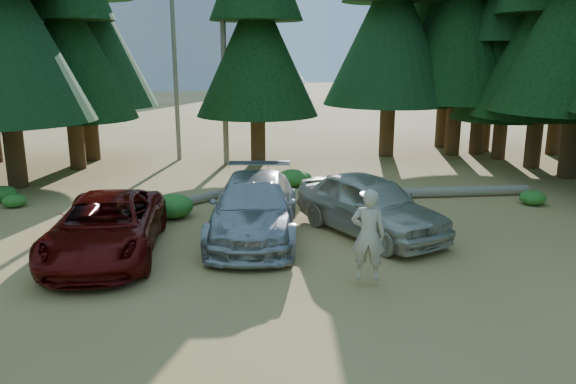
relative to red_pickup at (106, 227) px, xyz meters
name	(u,v)px	position (x,y,z in m)	size (l,w,h in m)	color
ground	(271,306)	(3.34, -3.65, -0.72)	(160.00, 160.00, 0.00)	olive
forest_belt_north	(208,162)	(3.34, 11.35, -0.72)	(36.00, 7.00, 22.00)	black
snag_front	(223,22)	(4.14, 10.85, 5.28)	(0.24, 0.24, 12.00)	gray
snag_back	(174,47)	(2.14, 12.35, 4.28)	(0.20, 0.20, 10.00)	gray
mountain_peak	(151,2)	(0.75, 84.59, 11.98)	(48.00, 50.00, 28.00)	#989AA1
red_pickup	(106,227)	(0.00, 0.00, 0.00)	(2.40, 5.19, 1.44)	#5B0A07
silver_minivan_center	(254,207)	(3.72, 0.66, 0.08)	(2.24, 5.50, 1.60)	#A9ACB1
silver_minivan_right	(370,205)	(6.78, 0.16, 0.10)	(1.93, 4.81, 1.64)	beige
frisbee_player	(368,234)	(5.49, -3.12, 0.41)	(0.83, 0.69, 1.95)	beige
log_left	(223,193)	(3.35, 5.00, -0.57)	(0.30, 0.30, 4.18)	gray
log_mid	(323,181)	(7.21, 6.17, -0.59)	(0.26, 0.26, 3.12)	gray
log_right	(453,192)	(11.00, 3.35, -0.55)	(0.34, 0.34, 5.33)	gray
shrub_far_left	(2,194)	(-3.83, 6.03, -0.46)	(0.94, 0.94, 0.51)	#287122
shrub_left	(14,201)	(-3.28, 5.20, -0.52)	(0.74, 0.74, 0.41)	#287122
shrub_center_left	(172,206)	(1.60, 2.92, -0.37)	(1.27, 1.27, 0.70)	#287122
shrub_center_right	(292,178)	(6.01, 6.07, -0.41)	(1.12, 1.12, 0.61)	#287122
shrub_right	(248,194)	(4.06, 4.11, -0.43)	(1.05, 1.05, 0.58)	#287122
shrub_far_right	(299,177)	(6.34, 6.35, -0.47)	(0.93, 0.93, 0.51)	#287122
shrub_edge_east	(533,198)	(13.02, 1.85, -0.49)	(0.83, 0.83, 0.46)	#287122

